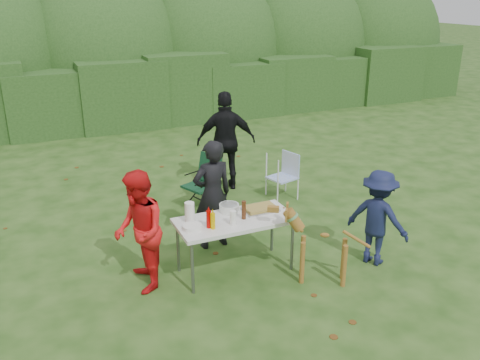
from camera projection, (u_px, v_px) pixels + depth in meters
name	position (u px, v px, depth m)	size (l,w,h in m)	color
ground	(250.00, 264.00, 6.80)	(80.00, 80.00, 0.00)	#1E4211
hedge_row	(121.00, 94.00, 13.32)	(22.00, 1.40, 1.70)	#23471C
shrub_backdrop	(107.00, 58.00, 14.42)	(20.00, 2.60, 3.20)	#3D6628
folding_table	(235.00, 223.00, 6.41)	(1.50, 0.70, 0.74)	silver
person_cook	(212.00, 195.00, 7.02)	(0.57, 0.38, 1.57)	black
person_red_jacket	(139.00, 232.00, 6.03)	(0.73, 0.57, 1.50)	red
person_black_puffy	(226.00, 141.00, 9.08)	(1.05, 0.44, 1.79)	black
child	(378.00, 218.00, 6.64)	(0.84, 0.48, 1.30)	#151B3D
dog	(324.00, 246.00, 6.25)	(1.02, 0.41, 0.97)	olive
camping_chair	(201.00, 183.00, 8.36)	(0.57, 0.57, 0.91)	#103820
lawn_chair	(282.00, 176.00, 8.84)	(0.47, 0.47, 0.80)	#4976DE
food_tray	(260.00, 210.00, 6.63)	(0.45, 0.30, 0.02)	#B7B7BA
focaccia_bread	(260.00, 208.00, 6.62)	(0.40, 0.26, 0.04)	#A38B3F
mustard_bottle	(213.00, 221.00, 6.10)	(0.06, 0.06, 0.20)	#CCA400
ketchup_bottle	(209.00, 219.00, 6.12)	(0.06, 0.06, 0.22)	#AE0300
beer_bottle	(244.00, 210.00, 6.36)	(0.06, 0.06, 0.24)	#47230F
paper_towel_roll	(190.00, 212.00, 6.27)	(0.12, 0.12, 0.26)	white
cup_stack	(233.00, 218.00, 6.21)	(0.08, 0.08, 0.18)	white
pasta_bowl	(229.00, 208.00, 6.59)	(0.26, 0.26, 0.10)	silver
plate_stack	(192.00, 227.00, 6.12)	(0.24, 0.24, 0.05)	white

